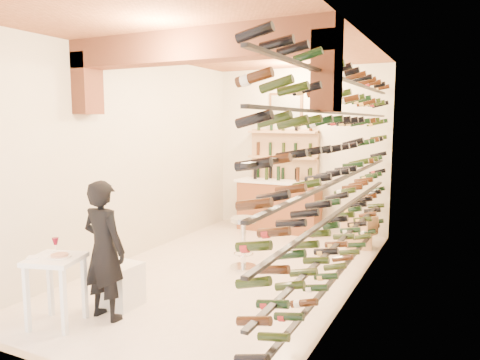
% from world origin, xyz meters
% --- Properties ---
extents(ground, '(6.00, 6.00, 0.00)m').
position_xyz_m(ground, '(0.00, 0.00, 0.00)').
color(ground, silver).
rests_on(ground, ground).
extents(room_shell, '(3.52, 6.02, 3.21)m').
position_xyz_m(room_shell, '(0.00, -0.26, 2.25)').
color(room_shell, beige).
rests_on(room_shell, ground).
extents(wine_rack, '(0.32, 5.70, 2.56)m').
position_xyz_m(wine_rack, '(1.53, 0.00, 1.55)').
color(wine_rack, black).
rests_on(wine_rack, ground).
extents(back_counter, '(1.70, 0.62, 1.29)m').
position_xyz_m(back_counter, '(-0.30, 2.65, 0.53)').
color(back_counter, brown).
rests_on(back_counter, ground).
extents(back_shelving, '(1.40, 0.31, 2.73)m').
position_xyz_m(back_shelving, '(-0.30, 2.89, 1.17)').
color(back_shelving, tan).
rests_on(back_shelving, ground).
extents(tasting_table, '(0.63, 0.63, 0.90)m').
position_xyz_m(tasting_table, '(-0.86, -2.35, 0.61)').
color(tasting_table, white).
rests_on(tasting_table, ground).
extents(white_stool, '(0.41, 0.41, 0.50)m').
position_xyz_m(white_stool, '(-0.59, -1.65, 0.25)').
color(white_stool, white).
rests_on(white_stool, ground).
extents(person, '(0.59, 0.41, 1.53)m').
position_xyz_m(person, '(-0.52, -1.99, 0.77)').
color(person, black).
rests_on(person, ground).
extents(chrome_barstool, '(0.39, 0.39, 0.76)m').
position_xyz_m(chrome_barstool, '(0.09, 0.23, 0.44)').
color(chrome_barstool, silver).
rests_on(chrome_barstool, ground).
extents(crate_lower, '(0.47, 0.36, 0.26)m').
position_xyz_m(crate_lower, '(1.40, 2.08, 0.13)').
color(crate_lower, tan).
rests_on(crate_lower, ground).
extents(crate_upper, '(0.60, 0.51, 0.30)m').
position_xyz_m(crate_upper, '(1.40, 2.08, 0.41)').
color(crate_upper, tan).
rests_on(crate_upper, crate_lower).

